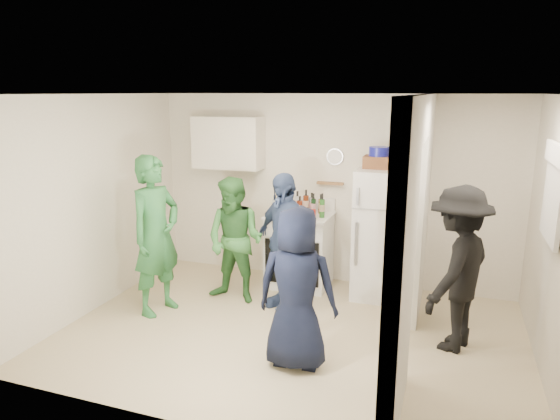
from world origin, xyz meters
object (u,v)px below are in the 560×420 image
object	(u,v)px
stove	(300,250)
person_green_center	(235,241)
person_navy	(297,288)
person_denim	(284,242)
person_nook	(457,269)
fridge	(383,234)
blue_bowl	(379,151)
person_green_left	(156,235)
yellow_cup_stack_top	(405,161)
wicker_basket	(378,162)

from	to	relation	value
stove	person_green_center	world-z (taller)	person_green_center
person_green_center	person_navy	bearing A→B (deg)	-40.35
person_denim	person_nook	xyz separation A→B (m)	(1.91, -0.34, 0.01)
stove	person_green_center	bearing A→B (deg)	-128.06
fridge	person_navy	world-z (taller)	fridge
fridge	blue_bowl	world-z (taller)	blue_bowl
person_green_left	person_nook	bearing A→B (deg)	-71.47
yellow_cup_stack_top	fridge	bearing A→B (deg)	155.56
stove	person_green_left	distance (m)	1.92
person_denim	person_navy	size ratio (longest dim) A/B	1.06
person_navy	blue_bowl	bearing A→B (deg)	-105.90
fridge	blue_bowl	distance (m)	1.02
yellow_cup_stack_top	person_navy	xyz separation A→B (m)	(-0.74, -1.81, -0.97)
yellow_cup_stack_top	person_navy	bearing A→B (deg)	-112.12
person_green_center	person_denim	world-z (taller)	person_denim
fridge	person_green_left	distance (m)	2.72
person_green_center	wicker_basket	bearing A→B (deg)	31.78
wicker_basket	yellow_cup_stack_top	xyz separation A→B (m)	(0.32, -0.15, 0.05)
person_navy	yellow_cup_stack_top	bearing A→B (deg)	-116.04
wicker_basket	person_navy	size ratio (longest dim) A/B	0.23
person_green_center	person_denim	xyz separation A→B (m)	(0.62, -0.01, 0.05)
person_green_left	wicker_basket	bearing A→B (deg)	-45.16
blue_bowl	person_navy	bearing A→B (deg)	-101.97
wicker_basket	yellow_cup_stack_top	distance (m)	0.36
person_green_left	person_green_center	world-z (taller)	person_green_left
stove	fridge	size ratio (longest dim) A/B	0.60
person_green_center	person_denim	distance (m)	0.62
person_green_left	person_nook	distance (m)	3.27
wicker_basket	yellow_cup_stack_top	bearing A→B (deg)	-25.11
yellow_cup_stack_top	person_navy	size ratio (longest dim) A/B	0.16
blue_bowl	person_navy	world-z (taller)	blue_bowl
wicker_basket	fridge	bearing A→B (deg)	-26.57
stove	wicker_basket	size ratio (longest dim) A/B	2.78
person_green_center	person_navy	size ratio (longest dim) A/B	1.00
person_denim	person_nook	distance (m)	1.94
yellow_cup_stack_top	wicker_basket	bearing A→B (deg)	154.89
person_nook	person_green_center	bearing A→B (deg)	-75.64
fridge	person_green_left	bearing A→B (deg)	-151.58
fridge	person_navy	size ratio (longest dim) A/B	1.05
blue_bowl	person_navy	distance (m)	2.27
blue_bowl	person_green_center	bearing A→B (deg)	-153.83
stove	person_navy	xyz separation A→B (m)	(0.56, -1.94, 0.28)
yellow_cup_stack_top	person_green_left	distance (m)	2.99
yellow_cup_stack_top	person_green_center	xyz separation A→B (m)	(-1.89, -0.62, -0.97)
yellow_cup_stack_top	person_nook	bearing A→B (deg)	-56.01
wicker_basket	blue_bowl	world-z (taller)	blue_bowl
fridge	person_denim	world-z (taller)	person_denim
blue_bowl	person_green_left	distance (m)	2.81
person_navy	person_nook	bearing A→B (deg)	-152.43
wicker_basket	person_green_center	xyz separation A→B (m)	(-1.57, -0.77, -0.92)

